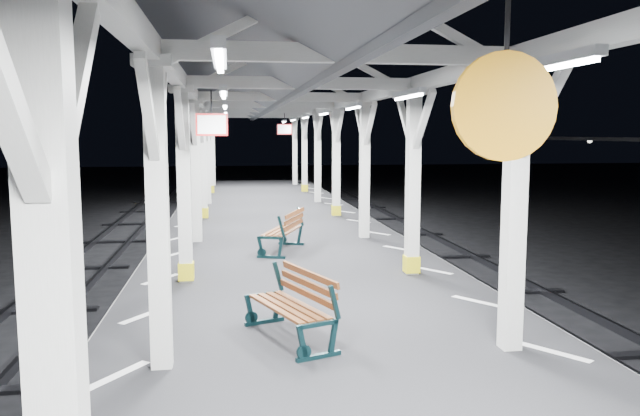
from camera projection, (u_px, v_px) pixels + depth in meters
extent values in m
plane|color=black|center=(318.00, 375.00, 9.16)|extent=(120.00, 120.00, 0.00)
cube|color=black|center=(318.00, 342.00, 9.10)|extent=(6.00, 50.00, 1.00)
cube|color=silver|center=(144.00, 315.00, 8.69)|extent=(1.00, 48.00, 0.01)
cube|color=silver|center=(478.00, 302.00, 9.40)|extent=(1.00, 48.00, 0.01)
cube|color=#2D2D33|center=(598.00, 354.00, 9.80)|extent=(0.08, 60.00, 0.16)
cube|color=black|center=(630.00, 355.00, 9.88)|extent=(2.20, 0.22, 0.06)
cube|color=silver|center=(55.00, 351.00, 2.67)|extent=(0.22, 0.22, 3.20)
cube|color=silver|center=(74.00, 88.00, 3.07)|extent=(0.10, 0.99, 0.99)
cube|color=silver|center=(158.00, 222.00, 6.60)|extent=(0.22, 0.22, 3.20)
cube|color=silver|center=(153.00, 62.00, 6.40)|extent=(0.40, 0.40, 0.12)
cube|color=silver|center=(160.00, 114.00, 7.00)|extent=(0.10, 0.99, 0.99)
cube|color=silver|center=(148.00, 110.00, 5.92)|extent=(0.10, 0.99, 0.99)
cube|color=silver|center=(184.00, 189.00, 10.53)|extent=(0.22, 0.22, 3.20)
cube|color=silver|center=(182.00, 89.00, 10.33)|extent=(0.40, 0.40, 0.12)
cube|color=gold|center=(186.00, 271.00, 10.70)|extent=(0.26, 0.26, 0.30)
cube|color=silver|center=(185.00, 121.00, 10.93)|extent=(0.10, 0.99, 0.99)
cube|color=silver|center=(180.00, 119.00, 9.85)|extent=(0.10, 0.99, 0.99)
cube|color=silver|center=(196.00, 174.00, 14.46)|extent=(0.22, 0.22, 3.20)
cube|color=silver|center=(194.00, 101.00, 14.26)|extent=(0.40, 0.40, 0.12)
cube|color=silver|center=(196.00, 124.00, 14.86)|extent=(0.10, 0.99, 0.99)
cube|color=silver|center=(194.00, 123.00, 13.78)|extent=(0.10, 0.99, 0.99)
cube|color=silver|center=(203.00, 165.00, 18.39)|extent=(0.22, 0.22, 3.20)
cube|color=silver|center=(202.00, 108.00, 18.19)|extent=(0.40, 0.40, 0.12)
cube|color=gold|center=(204.00, 213.00, 18.56)|extent=(0.26, 0.26, 0.30)
cube|color=silver|center=(203.00, 126.00, 18.79)|extent=(0.10, 0.99, 0.99)
cube|color=silver|center=(201.00, 126.00, 17.71)|extent=(0.10, 0.99, 0.99)
cube|color=silver|center=(207.00, 159.00, 22.32)|extent=(0.22, 0.22, 3.20)
cube|color=silver|center=(206.00, 113.00, 22.12)|extent=(0.40, 0.40, 0.12)
cube|color=silver|center=(207.00, 127.00, 22.72)|extent=(0.10, 0.99, 0.99)
cube|color=silver|center=(206.00, 127.00, 21.64)|extent=(0.10, 0.99, 0.99)
cube|color=silver|center=(210.00, 156.00, 26.25)|extent=(0.22, 0.22, 3.20)
cube|color=silver|center=(210.00, 116.00, 26.05)|extent=(0.40, 0.40, 0.12)
cube|color=gold|center=(211.00, 189.00, 26.42)|extent=(0.26, 0.26, 0.30)
cube|color=silver|center=(210.00, 128.00, 26.65)|extent=(0.10, 0.99, 0.99)
cube|color=silver|center=(209.00, 128.00, 25.57)|extent=(0.10, 0.99, 0.99)
cube|color=silver|center=(213.00, 153.00, 30.18)|extent=(0.22, 0.22, 3.20)
cube|color=silver|center=(212.00, 118.00, 29.98)|extent=(0.40, 0.40, 0.12)
cube|color=silver|center=(212.00, 129.00, 30.58)|extent=(0.10, 0.99, 0.99)
cube|color=silver|center=(212.00, 129.00, 29.50)|extent=(0.10, 0.99, 0.99)
cube|color=silver|center=(514.00, 214.00, 7.18)|extent=(0.22, 0.22, 3.20)
cube|color=silver|center=(520.00, 68.00, 6.98)|extent=(0.40, 0.40, 0.12)
cube|color=silver|center=(497.00, 115.00, 7.58)|extent=(0.10, 0.99, 0.99)
cube|color=silver|center=(542.00, 112.00, 6.50)|extent=(0.10, 0.99, 0.99)
cube|color=silver|center=(413.00, 186.00, 11.11)|extent=(0.22, 0.22, 3.20)
cube|color=silver|center=(415.00, 91.00, 10.91)|extent=(0.40, 0.40, 0.12)
cube|color=gold|center=(411.00, 264.00, 11.28)|extent=(0.26, 0.26, 0.30)
cube|color=silver|center=(405.00, 121.00, 11.51)|extent=(0.10, 0.99, 0.99)
cube|color=silver|center=(424.00, 120.00, 10.43)|extent=(0.10, 0.99, 0.99)
cube|color=silver|center=(365.00, 172.00, 15.04)|extent=(0.22, 0.22, 3.20)
cube|color=silver|center=(365.00, 102.00, 14.84)|extent=(0.40, 0.40, 0.12)
cube|color=silver|center=(360.00, 124.00, 15.44)|extent=(0.10, 0.99, 0.99)
cube|color=silver|center=(370.00, 124.00, 14.36)|extent=(0.10, 0.99, 0.99)
cube|color=silver|center=(336.00, 164.00, 18.97)|extent=(0.22, 0.22, 3.20)
cube|color=silver|center=(336.00, 109.00, 18.77)|extent=(0.40, 0.40, 0.12)
cube|color=gold|center=(336.00, 210.00, 19.14)|extent=(0.26, 0.26, 0.30)
cube|color=silver|center=(333.00, 126.00, 19.37)|extent=(0.10, 0.99, 0.99)
cube|color=silver|center=(340.00, 126.00, 18.29)|extent=(0.10, 0.99, 0.99)
cube|color=silver|center=(318.00, 159.00, 22.90)|extent=(0.22, 0.22, 3.20)
cube|color=silver|center=(318.00, 113.00, 22.70)|extent=(0.40, 0.40, 0.12)
cube|color=silver|center=(316.00, 127.00, 23.30)|extent=(0.10, 0.99, 0.99)
cube|color=silver|center=(320.00, 127.00, 22.22)|extent=(0.10, 0.99, 0.99)
cube|color=silver|center=(305.00, 155.00, 26.82)|extent=(0.22, 0.22, 3.20)
cube|color=silver|center=(304.00, 116.00, 26.63)|extent=(0.40, 0.40, 0.12)
cube|color=gold|center=(305.00, 188.00, 26.99)|extent=(0.26, 0.26, 0.30)
cube|color=silver|center=(303.00, 128.00, 27.23)|extent=(0.10, 0.99, 0.99)
cube|color=silver|center=(306.00, 128.00, 26.15)|extent=(0.10, 0.99, 0.99)
cube|color=silver|center=(295.00, 152.00, 30.75)|extent=(0.22, 0.22, 3.20)
cube|color=silver|center=(295.00, 118.00, 30.56)|extent=(0.40, 0.40, 0.12)
cube|color=silver|center=(293.00, 129.00, 31.16)|extent=(0.10, 0.99, 0.99)
cube|color=silver|center=(296.00, 129.00, 30.08)|extent=(0.10, 0.99, 0.99)
cube|color=silver|center=(170.00, 69.00, 8.35)|extent=(0.18, 48.00, 0.24)
cube|color=silver|center=(456.00, 74.00, 8.93)|extent=(0.18, 48.00, 0.24)
cube|color=silver|center=(344.00, 53.00, 6.68)|extent=(4.20, 0.14, 0.20)
cube|color=silver|center=(301.00, 83.00, 10.61)|extent=(4.20, 0.14, 0.20)
cube|color=silver|center=(281.00, 97.00, 14.54)|extent=(4.20, 0.14, 0.20)
cube|color=silver|center=(270.00, 104.00, 18.47)|extent=(4.20, 0.14, 0.20)
cube|color=silver|center=(263.00, 110.00, 22.40)|extent=(4.20, 0.14, 0.20)
cube|color=silver|center=(257.00, 113.00, 26.32)|extent=(4.20, 0.14, 0.20)
cube|color=silver|center=(254.00, 116.00, 30.25)|extent=(4.20, 0.14, 0.20)
cube|color=silver|center=(318.00, 3.00, 8.53)|extent=(0.16, 48.00, 0.20)
cube|color=#4D5055|center=(222.00, 29.00, 8.39)|extent=(2.80, 49.00, 1.45)
cube|color=#4D5055|center=(409.00, 34.00, 8.77)|extent=(2.80, 49.00, 1.45)
cube|color=silver|center=(220.00, 55.00, 4.56)|extent=(0.10, 1.35, 0.08)
cube|color=white|center=(220.00, 62.00, 4.56)|extent=(0.05, 1.25, 0.05)
cube|color=silver|center=(223.00, 91.00, 8.49)|extent=(0.10, 1.35, 0.08)
cube|color=white|center=(224.00, 95.00, 8.49)|extent=(0.05, 1.25, 0.05)
cube|color=silver|center=(225.00, 105.00, 12.42)|extent=(0.10, 1.35, 0.08)
cube|color=white|center=(225.00, 107.00, 12.42)|extent=(0.05, 1.25, 0.05)
cube|color=silver|center=(226.00, 111.00, 16.35)|extent=(0.10, 1.35, 0.08)
cube|color=white|center=(226.00, 113.00, 16.35)|extent=(0.05, 1.25, 0.05)
cube|color=silver|center=(226.00, 116.00, 20.28)|extent=(0.10, 1.35, 0.08)
cube|color=white|center=(226.00, 117.00, 20.28)|extent=(0.05, 1.25, 0.05)
cube|color=silver|center=(226.00, 119.00, 24.21)|extent=(0.10, 1.35, 0.08)
cube|color=white|center=(226.00, 120.00, 24.21)|extent=(0.05, 1.25, 0.05)
cube|color=silver|center=(227.00, 121.00, 28.13)|extent=(0.10, 1.35, 0.08)
cube|color=white|center=(227.00, 122.00, 28.14)|extent=(0.05, 1.25, 0.05)
cube|color=silver|center=(552.00, 61.00, 4.93)|extent=(0.10, 1.35, 0.08)
cube|color=white|center=(551.00, 67.00, 4.94)|extent=(0.05, 1.25, 0.05)
cube|color=silver|center=(408.00, 93.00, 8.86)|extent=(0.10, 1.35, 0.08)
cube|color=white|center=(408.00, 97.00, 8.87)|extent=(0.05, 1.25, 0.05)
cube|color=silver|center=(353.00, 105.00, 12.79)|extent=(0.10, 1.35, 0.08)
cube|color=white|center=(353.00, 108.00, 12.80)|extent=(0.05, 1.25, 0.05)
cube|color=silver|center=(323.00, 112.00, 16.72)|extent=(0.10, 1.35, 0.08)
cube|color=white|center=(323.00, 114.00, 16.73)|extent=(0.05, 1.25, 0.05)
cube|color=silver|center=(305.00, 116.00, 20.65)|extent=(0.10, 1.35, 0.08)
cube|color=white|center=(305.00, 118.00, 20.66)|extent=(0.05, 1.25, 0.05)
cube|color=silver|center=(293.00, 119.00, 24.58)|extent=(0.10, 1.35, 0.08)
cube|color=white|center=(293.00, 120.00, 24.59)|extent=(0.05, 1.25, 0.05)
cube|color=silver|center=(284.00, 121.00, 28.51)|extent=(0.10, 1.35, 0.08)
cube|color=white|center=(284.00, 122.00, 28.52)|extent=(0.05, 1.25, 0.05)
cylinder|color=black|center=(508.00, 16.00, 2.79)|extent=(0.02, 0.02, 0.30)
cylinder|color=orange|center=(505.00, 106.00, 2.83)|extent=(0.50, 0.04, 0.50)
cylinder|color=black|center=(211.00, 102.00, 9.77)|extent=(0.02, 0.02, 0.36)
cube|color=red|center=(212.00, 125.00, 9.82)|extent=(0.50, 0.03, 0.35)
cube|color=white|center=(212.00, 125.00, 9.82)|extent=(0.44, 0.04, 0.29)
cylinder|color=black|center=(284.00, 119.00, 20.93)|extent=(0.02, 0.02, 0.36)
cube|color=red|center=(285.00, 129.00, 20.97)|extent=(0.50, 0.03, 0.35)
cube|color=white|center=(285.00, 129.00, 20.97)|extent=(0.44, 0.05, 0.29)
cube|color=black|center=(523.00, 169.00, 32.60)|extent=(0.20, 0.20, 3.30)
sphere|color=silver|center=(590.00, 141.00, 26.52)|extent=(0.20, 0.20, 0.20)
sphere|color=silver|center=(524.00, 139.00, 32.41)|extent=(0.20, 0.20, 0.20)
cube|color=black|center=(319.00, 356.00, 7.02)|extent=(0.54, 0.25, 0.06)
cube|color=black|center=(302.00, 343.00, 6.90)|extent=(0.15, 0.09, 0.43)
cube|color=black|center=(333.00, 338.00, 7.09)|extent=(0.14, 0.09, 0.43)
cube|color=black|center=(334.00, 302.00, 7.05)|extent=(0.16, 0.10, 0.41)
cube|color=black|center=(264.00, 322.00, 8.32)|extent=(0.54, 0.25, 0.06)
cube|color=black|center=(250.00, 310.00, 8.20)|extent=(0.15, 0.09, 0.43)
cube|color=black|center=(277.00, 306.00, 8.39)|extent=(0.14, 0.09, 0.43)
cube|color=black|center=(278.00, 276.00, 8.35)|extent=(0.16, 0.10, 0.41)
cube|color=brown|center=(275.00, 309.00, 7.54)|extent=(0.58, 1.36, 0.03)
cube|color=brown|center=(284.00, 307.00, 7.59)|extent=(0.58, 1.36, 0.03)
cube|color=brown|center=(293.00, 306.00, 7.65)|extent=(0.58, 1.36, 0.03)
cube|color=brown|center=(302.00, 305.00, 7.71)|extent=(0.58, 1.36, 0.03)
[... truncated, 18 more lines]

